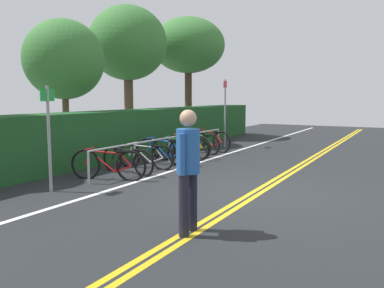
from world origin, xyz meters
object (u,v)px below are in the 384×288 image
at_px(bicycle_2, 146,156).
at_px(sign_post_far, 225,107).
at_px(bicycle_4, 180,149).
at_px(bicycle_6, 199,143).
at_px(bicycle_1, 127,160).
at_px(pedestrian, 188,163).
at_px(sign_post_near, 49,128).
at_px(tree_mid, 64,60).
at_px(bicycle_3, 164,152).
at_px(bicycle_7, 209,141).
at_px(bike_rack, 169,143).
at_px(bicycle_0, 108,165).
at_px(bicycle_5, 189,146).
at_px(tree_extra, 188,46).
at_px(tree_far_right, 128,44).

height_order(bicycle_2, sign_post_far, sign_post_far).
height_order(bicycle_4, sign_post_far, sign_post_far).
height_order(bicycle_4, bicycle_6, bicycle_4).
distance_m(bicycle_1, pedestrian, 4.64).
height_order(sign_post_near, tree_mid, tree_mid).
height_order(bicycle_3, bicycle_7, bicycle_3).
bearing_deg(sign_post_near, sign_post_far, -0.96).
relative_size(bike_rack, bicycle_0, 3.76).
bearing_deg(bicycle_6, pedestrian, -153.21).
height_order(bicycle_5, tree_extra, tree_extra).
height_order(bicycle_7, sign_post_far, sign_post_far).
bearing_deg(bicycle_4, bicycle_6, 8.37).
distance_m(bicycle_4, tree_far_right, 5.69).
bearing_deg(bicycle_7, bicycle_2, -179.14).
distance_m(bicycle_7, sign_post_near, 6.93).
bearing_deg(bicycle_0, sign_post_far, 0.92).
relative_size(bicycle_0, bicycle_4, 1.07).
height_order(bicycle_0, bicycle_1, bicycle_0).
distance_m(sign_post_far, tree_extra, 4.82).
distance_m(bicycle_2, sign_post_far, 5.18).
bearing_deg(tree_extra, bicycle_0, -161.30).
xyz_separation_m(pedestrian, tree_extra, (11.53, 6.49, 3.16)).
bearing_deg(tree_mid, tree_far_right, 2.67).
distance_m(bicycle_0, pedestrian, 4.08).
distance_m(bicycle_2, pedestrian, 5.20).
relative_size(bicycle_5, bicycle_6, 1.03).
bearing_deg(bicycle_5, bicycle_4, -170.50).
bearing_deg(bicycle_2, bike_rack, -0.80).
bearing_deg(bicycle_6, bicycle_3, -175.33).
bearing_deg(bicycle_5, bicycle_6, 7.37).
bearing_deg(tree_extra, tree_mid, 176.56).
relative_size(bicycle_2, bicycle_4, 1.02).
relative_size(bicycle_0, bicycle_3, 1.00).
height_order(pedestrian, tree_extra, tree_extra).
distance_m(bicycle_2, sign_post_near, 3.17).
bearing_deg(sign_post_near, bicycle_0, -9.54).
xyz_separation_m(bicycle_0, bicycle_2, (1.59, 0.09, -0.02)).
height_order(bicycle_5, sign_post_near, sign_post_near).
relative_size(bike_rack, tree_mid, 1.56).
bearing_deg(tree_far_right, tree_mid, -177.33).
height_order(bicycle_3, tree_mid, tree_mid).
distance_m(pedestrian, tree_extra, 13.61).
bearing_deg(bicycle_3, pedestrian, -143.73).
height_order(bicycle_4, bicycle_7, bicycle_7).
height_order(bicycle_1, bicycle_7, bicycle_7).
xyz_separation_m(bicycle_4, pedestrian, (-5.42, -3.32, 0.64)).
distance_m(bicycle_3, bicycle_4, 0.85).
bearing_deg(sign_post_far, bicycle_2, -179.86).
xyz_separation_m(bicycle_3, tree_far_right, (3.29, 3.72, 3.50)).
bearing_deg(bicycle_1, tree_mid, 68.05).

